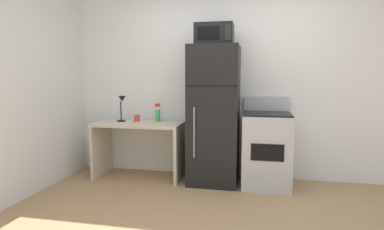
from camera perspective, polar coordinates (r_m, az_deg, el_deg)
The scene contains 8 objects.
wall_back_white at distance 4.26m, azimuth 6.88°, elevation 6.17°, with size 5.00×0.10×2.60m, color silver.
desk at distance 4.27m, azimuth -9.66°, elevation -4.36°, with size 1.18×0.56×0.75m.
desk_lamp at distance 4.33m, azimuth -12.79°, elevation 1.95°, with size 0.14×0.12×0.35m.
spray_bottle at distance 4.29m, azimuth -6.33°, elevation 0.14°, with size 0.06×0.06×0.25m.
coffee_mug at distance 4.31m, azimuth -10.10°, elevation -0.58°, with size 0.08×0.08×0.10m, color #D83F33.
refrigerator at distance 3.95m, azimuth 4.08°, elevation -0.08°, with size 0.62×0.61×1.74m.
microwave at distance 3.93m, azimuth 4.17°, elevation 14.53°, with size 0.46×0.35×0.26m.
oven_range at distance 3.98m, azimuth 13.53°, elevation -6.11°, with size 0.58×0.61×1.10m.
Camera 1 is at (0.35, -2.55, 1.35)m, focal length 28.98 mm.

